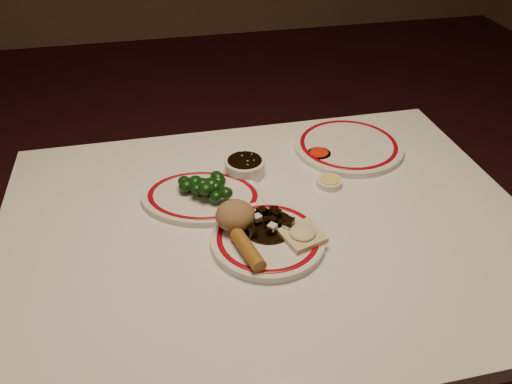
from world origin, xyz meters
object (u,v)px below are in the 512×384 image
Objects in this scene: rice_mound at (235,215)px; broccoli_plate at (203,196)px; spring_roll at (248,250)px; dining_table at (267,253)px; main_plate at (268,239)px; broccoli_pile at (205,185)px; stirfry_heap at (271,223)px; soy_bowl at (245,167)px; fried_wonton at (302,234)px.

broccoli_plate is at bearing 111.75° from rice_mound.
spring_roll is at bearing -74.93° from broccoli_plate.
spring_roll is (-0.07, -0.11, 0.12)m from dining_table.
broccoli_pile reaches higher than main_plate.
stirfry_heap is 0.34× the size of broccoli_plate.
stirfry_heap reaches higher than broccoli_plate.
soy_bowl reaches higher than dining_table.
dining_table is 0.12m from main_plate.
stirfry_heap is (-0.00, -0.03, 0.12)m from dining_table.
broccoli_plate is at bearing 132.23° from fried_wonton.
main_plate is 2.58× the size of fried_wonton.
broccoli_pile is at bearing 130.46° from fried_wonton.
broccoli_pile is 1.17× the size of soy_bowl.
rice_mound reaches higher than spring_roll.
main_plate is 0.75× the size of broccoli_plate.
stirfry_heap is at bearing 65.34° from main_plate.
spring_roll is 0.24m from broccoli_pile.
fried_wonton is at bearing -27.42° from rice_mound.
stirfry_heap is 1.15× the size of soy_bowl.
broccoli_pile is (-0.05, 0.14, -0.01)m from rice_mound.
spring_roll and stirfry_heap have the same top height.
main_plate is 2.18× the size of stirfry_heap.
rice_mound is at bearing -71.72° from broccoli_pile.
broccoli_plate is 3.35× the size of soy_bowl.
main_plate is 0.07m from spring_roll.
dining_table is at bearing 87.82° from stirfry_heap.
broccoli_plate is at bearing 91.53° from spring_roll.
fried_wonton is 0.07m from stirfry_heap.
fried_wonton is at bearing -47.77° from broccoli_plate.
rice_mound is at bearing 166.65° from stirfry_heap.
rice_mound reaches higher than broccoli_plate.
dining_table is at bearing -86.99° from soy_bowl.
fried_wonton is (0.05, -0.08, 0.12)m from dining_table.
dining_table is 12.00× the size of fried_wonton.
spring_roll reaches higher than dining_table.
spring_roll reaches higher than soy_bowl.
soy_bowl is (0.00, 0.27, 0.01)m from main_plate.
main_plate is (-0.02, -0.06, 0.10)m from dining_table.
broccoli_pile reaches higher than soy_bowl.
soy_bowl is (-0.01, 0.24, -0.01)m from stirfry_heap.
broccoli_plate reaches higher than dining_table.
fried_wonton is 0.29× the size of broccoli_plate.
dining_table is 11.65× the size of soy_bowl.
main_plate is 0.09m from rice_mound.
rice_mound is 0.15m from fried_wonton.
soy_bowl is at bearing 35.69° from broccoli_plate.
rice_mound is 0.23m from soy_bowl.
main_plate is 0.22m from broccoli_pile.
rice_mound is (-0.06, 0.05, 0.04)m from main_plate.
broccoli_pile is at bearing 127.67° from stirfry_heap.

